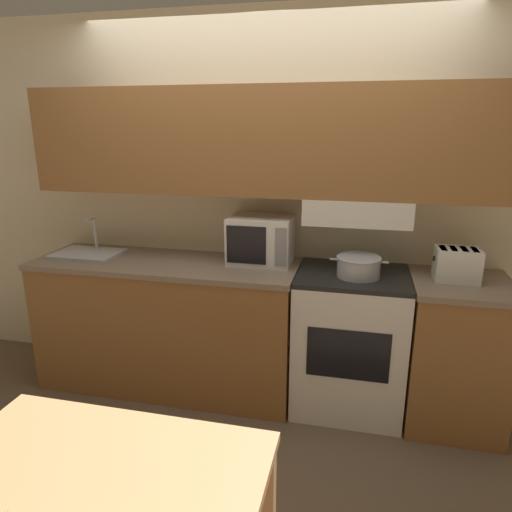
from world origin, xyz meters
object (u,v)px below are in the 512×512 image
(microwave, at_px, (261,240))
(dining_table, at_px, (101,500))
(sink_basin, at_px, (88,253))
(cooking_pot, at_px, (359,266))
(toaster, at_px, (457,264))
(stove_range, at_px, (349,341))

(microwave, relative_size, dining_table, 0.38)
(sink_basin, distance_m, dining_table, 2.04)
(cooking_pot, height_order, toaster, toaster)
(cooking_pot, height_order, sink_basin, sink_basin)
(stove_range, distance_m, dining_table, 1.87)
(toaster, distance_m, sink_basin, 2.45)
(microwave, xyz_separation_m, sink_basin, (-1.24, -0.11, -0.14))
(dining_table, bearing_deg, stove_range, 66.06)
(microwave, xyz_separation_m, toaster, (1.21, -0.09, -0.06))
(microwave, distance_m, toaster, 1.21)
(microwave, xyz_separation_m, dining_table, (-0.15, -1.80, -0.45))
(stove_range, bearing_deg, sink_basin, -179.75)
(cooking_pot, height_order, dining_table, cooking_pot)
(cooking_pot, relative_size, toaster, 1.33)
(stove_range, bearing_deg, toaster, 1.07)
(toaster, height_order, sink_basin, sink_basin)
(stove_range, height_order, cooking_pot, cooking_pot)
(microwave, bearing_deg, stove_range, -9.41)
(stove_range, xyz_separation_m, toaster, (0.60, 0.01, 0.56))
(cooking_pot, bearing_deg, dining_table, -115.49)
(cooking_pot, distance_m, microwave, 0.66)
(dining_table, bearing_deg, toaster, 51.70)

